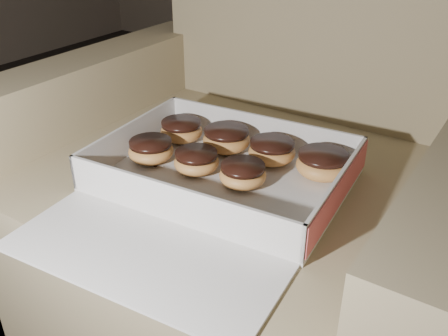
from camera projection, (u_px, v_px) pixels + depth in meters
floor at (84, 323)px, 1.22m from camera, size 4.50×4.50×0.00m
armchair at (252, 204)px, 1.11m from camera, size 0.96×0.81×1.00m
bakery_box at (213, 186)px, 0.89m from camera, size 0.47×0.54×0.07m
donut_a at (323, 164)px, 0.92m from camera, size 0.10×0.10×0.05m
donut_b at (151, 150)px, 0.98m from camera, size 0.09×0.09×0.04m
donut_c at (181, 130)px, 1.06m from camera, size 0.09×0.09×0.04m
donut_d at (196, 161)px, 0.94m from camera, size 0.09×0.09×0.04m
donut_e at (243, 174)px, 0.89m from camera, size 0.09×0.09×0.04m
donut_f at (272, 151)px, 0.97m from camera, size 0.09×0.09×0.05m
donut_g at (226, 139)px, 1.02m from camera, size 0.10×0.10×0.05m
crumb_a at (179, 205)px, 0.84m from camera, size 0.01×0.01×0.00m
crumb_b at (256, 217)px, 0.81m from camera, size 0.01×0.01×0.00m
crumb_c at (155, 166)px, 0.96m from camera, size 0.01×0.01×0.00m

